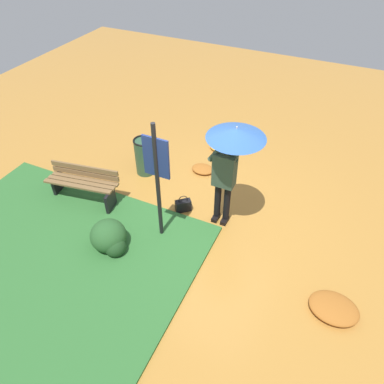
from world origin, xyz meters
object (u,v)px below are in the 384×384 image
at_px(person_with_umbrella, 231,152).
at_px(park_bench, 83,184).
at_px(info_sign_post, 157,171).
at_px(handbag, 183,205).
at_px(trash_bin, 144,156).

distance_m(person_with_umbrella, park_bench, 3.04).
distance_m(person_with_umbrella, info_sign_post, 1.23).
bearing_deg(park_bench, handbag, 15.49).
bearing_deg(park_bench, person_with_umbrella, 12.80).
relative_size(info_sign_post, trash_bin, 2.76).
relative_size(person_with_umbrella, trash_bin, 2.45).
height_order(handbag, trash_bin, trash_bin).
bearing_deg(handbag, trash_bin, 149.49).
bearing_deg(info_sign_post, trash_bin, 129.20).
distance_m(park_bench, trash_bin, 1.43).
bearing_deg(person_with_umbrella, trash_bin, 162.64).
bearing_deg(handbag, person_with_umbrella, 6.44).
relative_size(person_with_umbrella, park_bench, 1.46).
xyz_separation_m(person_with_umbrella, info_sign_post, (-0.92, -0.82, -0.11)).
bearing_deg(handbag, info_sign_post, -96.24).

